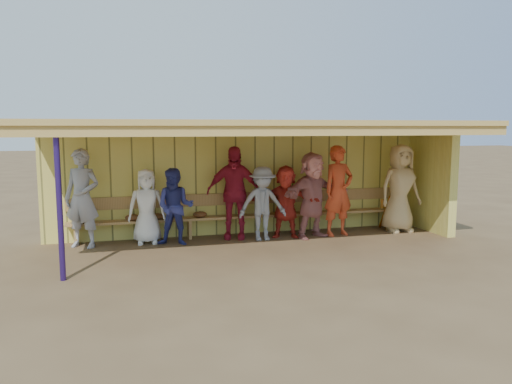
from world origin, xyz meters
TOP-DOWN VIEW (x-y plane):
  - ground at (0.00, 0.00)m, footprint 90.00×90.00m
  - player_a at (-3.43, 0.81)m, footprint 0.85×0.73m
  - player_b at (-2.19, 0.81)m, footprint 0.77×0.52m
  - player_c at (-1.64, 0.51)m, footprint 0.90×0.79m
  - player_d at (-0.37, 0.81)m, footprint 1.25×0.81m
  - player_e at (0.18, 0.50)m, footprint 1.03×0.62m
  - player_f at (1.28, 0.45)m, footprint 1.80×1.11m
  - player_g at (1.92, 0.51)m, footprint 0.80×0.61m
  - player_h at (3.43, 0.51)m, footprint 1.00×0.67m
  - player_extra at (0.73, 0.61)m, footprint 1.52×0.91m
  - dugout_structure at (0.39, 0.69)m, footprint 8.80×3.20m
  - bench at (0.00, 1.12)m, footprint 7.60×0.34m
  - dugout_equipment at (-0.89, 0.99)m, footprint 6.32×0.62m

SIDE VIEW (x-z plane):
  - ground at x=0.00m, z-range 0.00..0.00m
  - dugout_equipment at x=-0.89m, z-range 0.09..0.89m
  - bench at x=0.00m, z-range 0.06..0.99m
  - player_b at x=-2.19m, z-range 0.00..1.54m
  - player_e at x=0.18m, z-range 0.00..1.56m
  - player_c at x=-1.64m, z-range 0.00..1.56m
  - player_extra at x=0.73m, z-range 0.00..1.56m
  - player_f at x=1.28m, z-range 0.00..1.86m
  - player_a at x=-3.43m, z-range 0.00..1.97m
  - player_d at x=-0.37m, z-range 0.00..1.98m
  - player_g at x=1.92m, z-range 0.00..1.98m
  - player_h at x=3.43m, z-range 0.00..2.00m
  - dugout_structure at x=0.39m, z-range 0.44..2.94m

